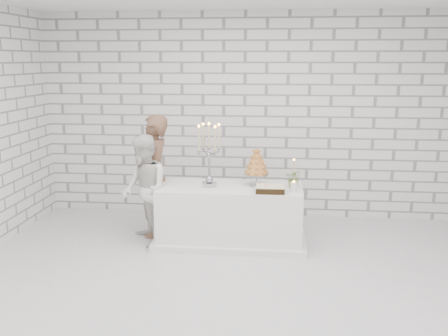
% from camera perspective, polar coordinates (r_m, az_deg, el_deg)
% --- Properties ---
extents(ground, '(6.00, 5.00, 0.01)m').
position_cam_1_polar(ground, '(5.36, 0.43, -13.31)').
color(ground, silver).
rests_on(ground, ground).
extents(wall_back, '(6.00, 0.01, 3.00)m').
position_cam_1_polar(wall_back, '(7.37, 2.38, 5.95)').
color(wall_back, white).
rests_on(wall_back, ground).
extents(wall_front, '(6.00, 0.01, 3.00)m').
position_cam_1_polar(wall_front, '(2.50, -5.25, -6.95)').
color(wall_front, white).
rests_on(wall_front, ground).
extents(cake_table, '(1.80, 0.80, 0.75)m').
position_cam_1_polar(cake_table, '(6.40, 0.74, -5.35)').
color(cake_table, white).
rests_on(cake_table, ground).
extents(groom, '(0.44, 0.63, 1.62)m').
position_cam_1_polar(groom, '(6.62, -7.96, -0.94)').
color(groom, brown).
rests_on(groom, ground).
extents(bride, '(0.79, 0.86, 1.41)m').
position_cam_1_polar(bride, '(6.37, -9.10, -2.50)').
color(bride, white).
rests_on(bride, ground).
extents(candelabra, '(0.36, 0.36, 0.81)m').
position_cam_1_polar(candelabra, '(6.19, -1.71, 1.51)').
color(candelabra, '#9999A3').
rests_on(candelabra, cake_table).
extents(croquembouche, '(0.33, 0.33, 0.49)m').
position_cam_1_polar(croquembouche, '(6.29, 3.75, 0.18)').
color(croquembouche, '#9C5C29').
rests_on(croquembouche, cake_table).
extents(chocolate_cake, '(0.35, 0.25, 0.08)m').
position_cam_1_polar(chocolate_cake, '(6.03, 5.31, -2.40)').
color(chocolate_cake, black).
rests_on(chocolate_cake, cake_table).
extents(pillar_candle, '(0.08, 0.08, 0.12)m').
position_cam_1_polar(pillar_candle, '(6.08, 7.99, -2.17)').
color(pillar_candle, white).
rests_on(pillar_candle, cake_table).
extents(extra_taper, '(0.08, 0.08, 0.32)m').
position_cam_1_polar(extra_taper, '(6.37, 7.97, -0.56)').
color(extra_taper, '#C1B887').
rests_on(extra_taper, cake_table).
extents(flowers, '(0.25, 0.23, 0.23)m').
position_cam_1_polar(flowers, '(6.27, 8.04, -1.19)').
color(flowers, '#597A34').
rests_on(flowers, cake_table).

